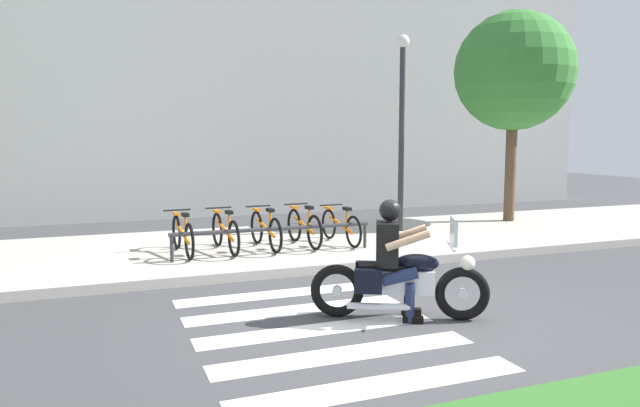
# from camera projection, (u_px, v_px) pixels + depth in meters

# --- Properties ---
(ground_plane) EXTENTS (48.00, 48.00, 0.00)m
(ground_plane) POSITION_uv_depth(u_px,v_px,m) (398.00, 320.00, 6.94)
(ground_plane) COLOR #424244
(sidewalk) EXTENTS (24.00, 4.40, 0.15)m
(sidewalk) POSITION_uv_depth(u_px,v_px,m) (282.00, 246.00, 11.26)
(sidewalk) COLOR #B7B2A8
(sidewalk) RESTS_ON ground
(crosswalk_stripe_0) EXTENTS (2.80, 0.40, 0.01)m
(crosswalk_stripe_0) POSITION_uv_depth(u_px,v_px,m) (382.00, 385.00, 5.09)
(crosswalk_stripe_0) COLOR white
(crosswalk_stripe_0) RESTS_ON ground
(crosswalk_stripe_1) EXTENTS (2.80, 0.40, 0.01)m
(crosswalk_stripe_1) POSITION_uv_depth(u_px,v_px,m) (346.00, 354.00, 5.83)
(crosswalk_stripe_1) COLOR white
(crosswalk_stripe_1) RESTS_ON ground
(crosswalk_stripe_2) EXTENTS (2.80, 0.40, 0.01)m
(crosswalk_stripe_2) POSITION_uv_depth(u_px,v_px,m) (318.00, 329.00, 6.57)
(crosswalk_stripe_2) COLOR white
(crosswalk_stripe_2) RESTS_ON ground
(crosswalk_stripe_3) EXTENTS (2.80, 0.40, 0.01)m
(crosswalk_stripe_3) POSITION_uv_depth(u_px,v_px,m) (295.00, 310.00, 7.32)
(crosswalk_stripe_3) COLOR white
(crosswalk_stripe_3) RESTS_ON ground
(crosswalk_stripe_4) EXTENTS (2.80, 0.40, 0.01)m
(crosswalk_stripe_4) POSITION_uv_depth(u_px,v_px,m) (277.00, 294.00, 8.06)
(crosswalk_stripe_4) COLOR white
(crosswalk_stripe_4) RESTS_ON ground
(motorcycle) EXTENTS (1.97, 1.08, 1.24)m
(motorcycle) POSITION_uv_depth(u_px,v_px,m) (400.00, 281.00, 6.93)
(motorcycle) COLOR black
(motorcycle) RESTS_ON ground
(rider) EXTENTS (0.76, 0.71, 1.44)m
(rider) POSITION_uv_depth(u_px,v_px,m) (394.00, 251.00, 6.90)
(rider) COLOR black
(rider) RESTS_ON ground
(bicycle_0) EXTENTS (0.48, 1.69, 0.75)m
(bicycle_0) POSITION_uv_depth(u_px,v_px,m) (183.00, 235.00, 10.00)
(bicycle_0) COLOR black
(bicycle_0) RESTS_ON sidewalk
(bicycle_1) EXTENTS (0.48, 1.71, 0.76)m
(bicycle_1) POSITION_uv_depth(u_px,v_px,m) (225.00, 232.00, 10.26)
(bicycle_1) COLOR black
(bicycle_1) RESTS_ON sidewalk
(bicycle_2) EXTENTS (0.48, 1.65, 0.76)m
(bicycle_2) POSITION_uv_depth(u_px,v_px,m) (266.00, 230.00, 10.53)
(bicycle_2) COLOR black
(bicycle_2) RESTS_ON sidewalk
(bicycle_3) EXTENTS (0.48, 1.60, 0.78)m
(bicycle_3) POSITION_uv_depth(u_px,v_px,m) (304.00, 227.00, 10.79)
(bicycle_3) COLOR black
(bicycle_3) RESTS_ON sidewalk
(bicycle_4) EXTENTS (0.48, 1.64, 0.72)m
(bicycle_4) POSITION_uv_depth(u_px,v_px,m) (341.00, 226.00, 11.06)
(bicycle_4) COLOR black
(bicycle_4) RESTS_ON sidewalk
(bike_rack) EXTENTS (3.56, 0.07, 0.49)m
(bike_rack) POSITION_uv_depth(u_px,v_px,m) (274.00, 231.00, 10.00)
(bike_rack) COLOR #333338
(bike_rack) RESTS_ON sidewalk
(street_lamp) EXTENTS (0.28, 0.28, 4.32)m
(street_lamp) POSITION_uv_depth(u_px,v_px,m) (402.00, 116.00, 12.35)
(street_lamp) COLOR #2D2D33
(street_lamp) RESTS_ON ground
(tree_near_rack) EXTENTS (2.81, 2.81, 5.14)m
(tree_near_rack) POSITION_uv_depth(u_px,v_px,m) (514.00, 72.00, 13.74)
(tree_near_rack) COLOR brown
(tree_near_rack) RESTS_ON ground
(building_backdrop) EXTENTS (24.00, 1.20, 8.72)m
(building_backdrop) POSITION_uv_depth(u_px,v_px,m) (219.00, 58.00, 16.06)
(building_backdrop) COLOR #AEAEAE
(building_backdrop) RESTS_ON ground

